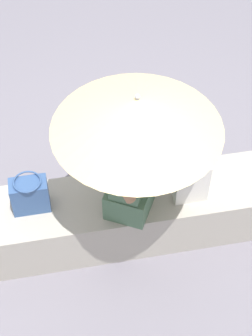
# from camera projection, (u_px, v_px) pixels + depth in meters

# --- Properties ---
(ground_plane) EXTENTS (14.00, 14.00, 0.00)m
(ground_plane) POSITION_uv_depth(u_px,v_px,m) (122.00, 232.00, 4.04)
(ground_plane) COLOR slate
(stone_bench) EXTENTS (2.40, 0.51, 0.44)m
(stone_bench) POSITION_uv_depth(u_px,v_px,m) (122.00, 215.00, 3.87)
(stone_bench) COLOR #A8A093
(stone_bench) RESTS_ON ground
(person_seated) EXTENTS (0.41, 0.51, 0.90)m
(person_seated) POSITION_uv_depth(u_px,v_px,m) (131.00, 169.00, 3.37)
(person_seated) COLOR #47664C
(person_seated) RESTS_ON stone_bench
(parasol) EXTENTS (0.99, 0.99, 1.06)m
(parasol) POSITION_uv_depth(u_px,v_px,m) (137.00, 114.00, 2.92)
(parasol) COLOR #B7B7BC
(parasol) RESTS_ON stone_bench
(handbag_black) EXTENTS (0.23, 0.17, 0.35)m
(handbag_black) POSITION_uv_depth(u_px,v_px,m) (191.00, 181.00, 3.58)
(handbag_black) COLOR silver
(handbag_black) RESTS_ON stone_bench
(tote_bag_canvas) EXTENTS (0.25, 0.19, 0.28)m
(tote_bag_canvas) POSITION_uv_depth(u_px,v_px,m) (30.00, 195.00, 3.55)
(tote_bag_canvas) COLOR #335184
(tote_bag_canvas) RESTS_ON stone_bench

